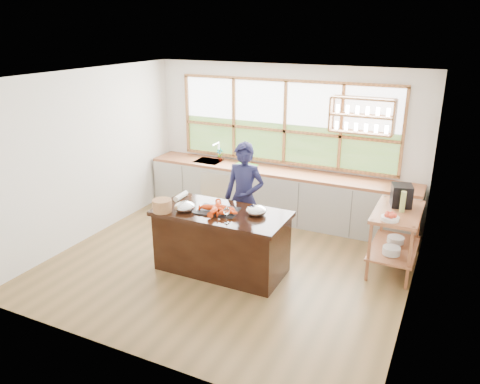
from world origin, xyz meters
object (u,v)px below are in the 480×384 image
Objects in this scene: island at (222,241)px; espresso_machine at (401,195)px; cook at (244,198)px; wicker_basket at (162,206)px.

espresso_machine reaches higher than island.
espresso_machine is at bearing 12.58° from cook.
espresso_machine is at bearing 30.64° from island.
espresso_machine is 3.35m from wicker_basket.
island is 0.97m from wicker_basket.
espresso_machine is 1.17× the size of wicker_basket.
island is 1.08× the size of cook.
island is at bearing -93.91° from cook.
island is 2.62m from espresso_machine.
cook is at bearing -179.94° from espresso_machine.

